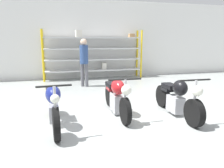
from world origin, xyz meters
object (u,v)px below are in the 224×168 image
object	(u,v)px
motorcycle_red	(117,96)
person_browsing	(84,58)
shelving_rack	(94,53)
motorcycle_blue	(53,105)
motorcycle_black	(177,98)

from	to	relation	value
motorcycle_red	person_browsing	xyz separation A→B (m)	(-0.32, 3.43, 0.63)
shelving_rack	motorcycle_red	world-z (taller)	shelving_rack
person_browsing	motorcycle_blue	bearing A→B (deg)	17.59
motorcycle_red	person_browsing	size ratio (longest dim) A/B	1.10
shelving_rack	motorcycle_blue	xyz separation A→B (m)	(-1.85, -5.52, -0.70)
person_browsing	motorcycle_black	bearing A→B (deg)	57.59
motorcycle_red	motorcycle_black	size ratio (longest dim) A/B	0.99
shelving_rack	person_browsing	xyz separation A→B (m)	(-0.70, -1.67, -0.08)
motorcycle_blue	motorcycle_black	bearing A→B (deg)	85.45
motorcycle_red	motorcycle_black	distance (m)	1.44
motorcycle_black	motorcycle_red	bearing A→B (deg)	-107.88
shelving_rack	motorcycle_black	bearing A→B (deg)	-79.97
shelving_rack	motorcycle_red	bearing A→B (deg)	-94.18
motorcycle_black	person_browsing	distance (m)	4.30
motorcycle_black	person_browsing	xyz separation A→B (m)	(-1.68, 3.90, 0.66)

